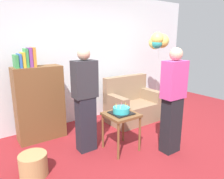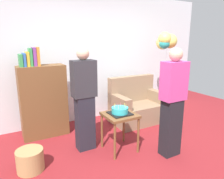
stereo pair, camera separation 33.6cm
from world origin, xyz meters
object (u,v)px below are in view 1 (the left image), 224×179
bookshelf (39,102)px  couch (131,105)px  side_table (121,119)px  person_blowing_candles (85,100)px  balloon_bunch (158,41)px  wicker_basket (33,165)px  person_holding_cake (173,101)px  birthday_cake (121,110)px  handbag (169,121)px

bookshelf → couch: bearing=-8.1°
side_table → person_blowing_candles: person_blowing_candles is taller
couch → bookshelf: 1.93m
side_table → balloon_bunch: bearing=26.6°
bookshelf → side_table: size_ratio=2.63×
person_blowing_candles → side_table: bearing=-37.5°
person_blowing_candles → wicker_basket: person_blowing_candles is taller
person_holding_cake → balloon_bunch: (1.04, 1.31, 0.86)m
bookshelf → balloon_bunch: size_ratio=0.85×
couch → birthday_cake: bearing=-137.6°
balloon_bunch → wicker_basket: bearing=-166.8°
person_holding_cake → handbag: (0.79, 0.69, -0.73)m
person_blowing_candles → balloon_bunch: bearing=10.8°
side_table → person_holding_cake: bearing=-38.5°
balloon_bunch → person_blowing_candles: bearing=-166.3°
side_table → bookshelf: bearing=129.1°
person_blowing_candles → wicker_basket: (-0.88, -0.19, -0.68)m
couch → person_blowing_candles: bearing=-158.5°
couch → handbag: couch is taller
bookshelf → birthday_cake: (0.93, -1.14, -0.02)m
birthday_cake → couch: bearing=42.4°
person_holding_cake → balloon_bunch: size_ratio=0.86×
person_holding_cake → balloon_bunch: bearing=-129.0°
couch → side_table: 1.31m
wicker_basket → couch: bearing=18.0°
birthday_cake → wicker_basket: 1.44m
couch → person_blowing_candles: size_ratio=0.67×
side_table → person_holding_cake: 0.84m
bookshelf → handbag: 2.58m
bookshelf → wicker_basket: bearing=-112.2°
handbag → bookshelf: bearing=158.1°
birthday_cake → balloon_bunch: bearing=26.6°
wicker_basket → handbag: size_ratio=1.29×
birthday_cake → handbag: birthday_cake is taller
person_holding_cake → wicker_basket: 2.15m
handbag → couch: bearing=123.9°
couch → birthday_cake: 1.33m
couch → person_blowing_candles: person_blowing_candles is taller
couch → side_table: size_ratio=1.79×
bookshelf → balloon_bunch: bearing=-6.9°
bookshelf → wicker_basket: (-0.41, -1.01, -0.53)m
side_table → person_blowing_candles: (-0.46, 0.32, 0.31)m
couch → person_holding_cake: size_ratio=0.67×
birthday_cake → person_blowing_candles: person_blowing_candles is taller
couch → birthday_cake: size_ratio=3.44×
bookshelf → birthday_cake: bookshelf is taller
birthday_cake → wicker_basket: bearing=174.6°
bookshelf → balloon_bunch: balloon_bunch is taller
birthday_cake → person_holding_cake: (0.61, -0.49, 0.17)m
birthday_cake → balloon_bunch: 2.12m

